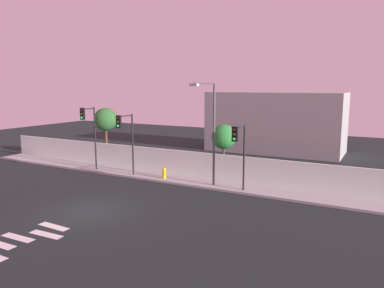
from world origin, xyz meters
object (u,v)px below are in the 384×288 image
at_px(roadside_tree_leftmost, 106,120).
at_px(roadside_tree_midleft, 224,137).
at_px(traffic_light_center, 125,131).
at_px(street_lamp_curbside, 211,125).
at_px(traffic_light_left, 89,125).
at_px(traffic_light_right, 239,144).
at_px(fire_hydrant, 164,173).

xyz_separation_m(roadside_tree_leftmost, roadside_tree_midleft, (11.40, 0.00, -0.78)).
distance_m(traffic_light_center, roadside_tree_midleft, 7.25).
xyz_separation_m(street_lamp_curbside, roadside_tree_midleft, (-0.46, 3.19, -1.19)).
distance_m(traffic_light_left, traffic_light_right, 12.50).
height_order(roadside_tree_leftmost, roadside_tree_midleft, roadside_tree_leftmost).
bearing_deg(traffic_light_left, roadside_tree_midleft, 20.82).
distance_m(street_lamp_curbside, fire_hydrant, 5.31).
height_order(traffic_light_left, traffic_light_right, traffic_light_left).
bearing_deg(traffic_light_center, traffic_light_left, 176.79).
bearing_deg(roadside_tree_midleft, traffic_light_right, -55.22).
xyz_separation_m(street_lamp_curbside, fire_hydrant, (-3.84, 0.21, -3.66)).
distance_m(traffic_light_center, traffic_light_right, 8.75).
bearing_deg(roadside_tree_leftmost, traffic_light_right, -15.30).
relative_size(traffic_light_left, traffic_light_center, 1.09).
xyz_separation_m(traffic_light_left, roadside_tree_midleft, (9.81, 3.73, -0.73)).
height_order(traffic_light_center, roadside_tree_leftmost, roadside_tree_leftmost).
bearing_deg(fire_hydrant, traffic_light_left, -173.39).
height_order(traffic_light_right, roadside_tree_midleft, traffic_light_right).
distance_m(traffic_light_right, roadside_tree_midleft, 4.69).
xyz_separation_m(traffic_light_center, roadside_tree_midleft, (6.07, 3.94, -0.48)).
bearing_deg(street_lamp_curbside, traffic_light_center, -173.46).
relative_size(traffic_light_right, roadside_tree_midleft, 1.06).
relative_size(roadside_tree_leftmost, roadside_tree_midleft, 1.22).
xyz_separation_m(traffic_light_right, roadside_tree_midleft, (-2.68, 3.85, -0.21)).
bearing_deg(street_lamp_curbside, roadside_tree_midleft, 98.28).
relative_size(traffic_light_right, street_lamp_curbside, 0.62).
distance_m(traffic_light_center, fire_hydrant, 4.11).
height_order(street_lamp_curbside, roadside_tree_leftmost, street_lamp_curbside).
relative_size(traffic_light_left, traffic_light_right, 1.18).
relative_size(traffic_light_center, fire_hydrant, 5.71).
relative_size(traffic_light_center, street_lamp_curbside, 0.67).
bearing_deg(roadside_tree_midleft, street_lamp_curbside, -81.72).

